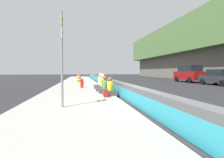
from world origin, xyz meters
TOP-DOWN VIEW (x-y plane):
  - ground_plane at (0.00, 0.00)m, footprint 160.00×160.00m
  - sidewalk_strip at (0.00, 2.65)m, footprint 80.00×4.40m
  - jersey_barrier at (0.00, 0.00)m, footprint 76.00×0.45m
  - route_sign_post at (-0.59, 3.05)m, footprint 0.44×0.09m
  - fire_hydrant at (7.57, 2.27)m, footprint 0.26×0.46m
  - seated_person_foreground at (2.41, 0.72)m, footprint 0.74×0.84m
  - seated_person_middle at (3.57, 0.84)m, footprint 0.68×0.77m
  - seated_person_rear at (4.69, 0.85)m, footprint 0.92×1.01m
  - seated_person_far at (6.18, 0.85)m, footprint 0.92×1.02m
  - backpack at (1.78, 1.03)m, footprint 0.32×0.28m
  - construction_barrel at (16.01, 2.60)m, footprint 0.54×0.54m
  - parked_car_third at (9.43, -12.23)m, footprint 4.54×2.04m
  - parked_car_fourth at (14.88, -12.23)m, footprint 4.86×2.18m

SIDE VIEW (x-z plane):
  - ground_plane at x=0.00m, z-range 0.00..0.00m
  - sidewalk_strip at x=0.00m, z-range 0.00..0.14m
  - backpack at x=1.78m, z-range 0.13..0.53m
  - jersey_barrier at x=0.00m, z-range 0.00..0.85m
  - seated_person_foreground at x=2.41m, z-range -0.06..0.99m
  - seated_person_middle at x=3.57m, z-range -0.06..1.01m
  - seated_person_rear at x=4.69m, z-range -0.08..1.10m
  - seated_person_far at x=6.18m, z-range -0.09..1.13m
  - fire_hydrant at x=7.57m, z-range 0.15..1.03m
  - construction_barrel at x=16.01m, z-range 0.14..1.09m
  - parked_car_third at x=9.43m, z-range 0.01..1.72m
  - parked_car_fourth at x=14.88m, z-range 0.04..2.32m
  - route_sign_post at x=-0.59m, z-range 0.41..4.01m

